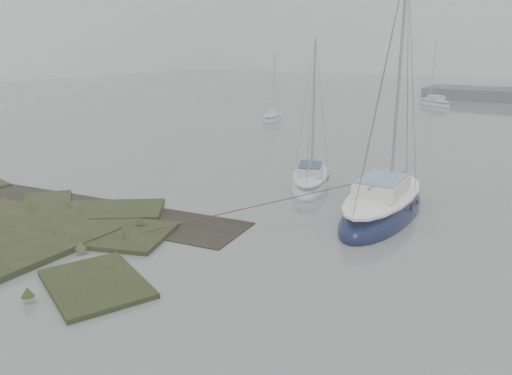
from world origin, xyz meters
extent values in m
plane|color=slate|center=(0.00, 30.00, 0.00)|extent=(160.00, 160.00, 0.00)
ellipsoid|color=#0C1234|center=(5.78, 9.94, 0.13)|extent=(2.55, 7.67, 1.86)
ellipsoid|color=white|center=(5.78, 9.94, 0.87)|extent=(2.04, 6.68, 0.52)
cube|color=white|center=(5.78, 9.61, 1.33)|extent=(1.65, 2.63, 0.55)
cube|color=#74A0BA|center=(5.78, 9.61, 1.64)|extent=(1.54, 2.41, 0.09)
cylinder|color=#939399|center=(5.77, 10.92, 5.63)|extent=(0.12, 0.12, 8.75)
cylinder|color=#939399|center=(5.78, 9.39, 1.64)|extent=(0.11, 3.06, 0.10)
ellipsoid|color=silver|center=(1.36, 12.41, 0.09)|extent=(3.56, 5.71, 1.32)
ellipsoid|color=silver|center=(1.36, 12.41, 0.62)|extent=(2.98, 4.93, 0.37)
cube|color=silver|center=(1.44, 12.19, 0.95)|extent=(1.74, 2.15, 0.39)
cube|color=#152149|center=(1.44, 12.19, 1.16)|extent=(1.61, 1.98, 0.06)
cylinder|color=#939399|center=(1.12, 13.07, 4.00)|extent=(0.09, 0.09, 6.21)
cylinder|color=#939399|center=(1.50, 12.05, 1.16)|extent=(0.82, 2.06, 0.07)
ellipsoid|color=silver|center=(-11.29, 31.37, 0.08)|extent=(2.92, 4.93, 1.14)
ellipsoid|color=silver|center=(-11.29, 31.37, 0.54)|extent=(2.44, 4.27, 0.32)
cube|color=silver|center=(-11.22, 31.18, 0.82)|extent=(1.45, 1.84, 0.33)
cube|color=#B0B5BB|center=(-11.22, 31.18, 1.00)|extent=(1.35, 1.69, 0.05)
cylinder|color=#939399|center=(-11.47, 31.95, 3.45)|extent=(0.07, 0.07, 5.36)
cylinder|color=#939399|center=(-11.18, 31.05, 1.00)|extent=(0.64, 1.80, 0.06)
ellipsoid|color=silver|center=(-0.79, 50.87, 0.10)|extent=(5.29, 5.19, 1.35)
ellipsoid|color=silver|center=(-0.79, 50.87, 0.64)|extent=(4.52, 4.43, 0.38)
cube|color=silver|center=(-0.62, 50.70, 0.97)|extent=(2.21, 2.19, 0.40)
cube|color=silver|center=(-0.62, 50.70, 1.19)|extent=(2.04, 2.02, 0.06)
cylinder|color=#939399|center=(-1.31, 51.36, 4.10)|extent=(0.09, 0.09, 6.37)
cylinder|color=#939399|center=(-0.50, 50.59, 1.19)|extent=(1.66, 1.60, 0.07)
camera|label=1|loc=(11.29, -9.43, 6.77)|focal=35.00mm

